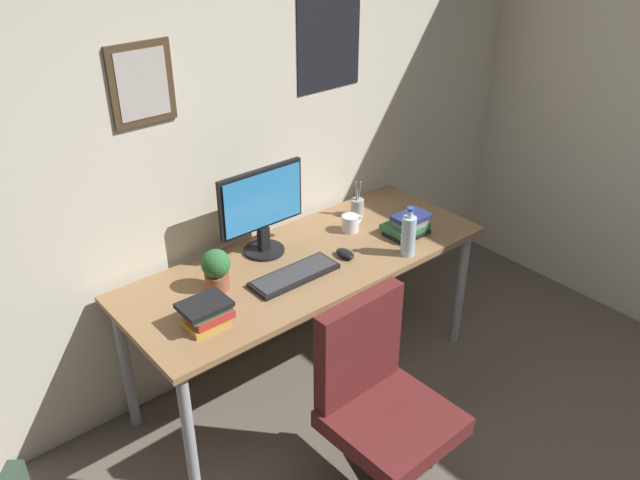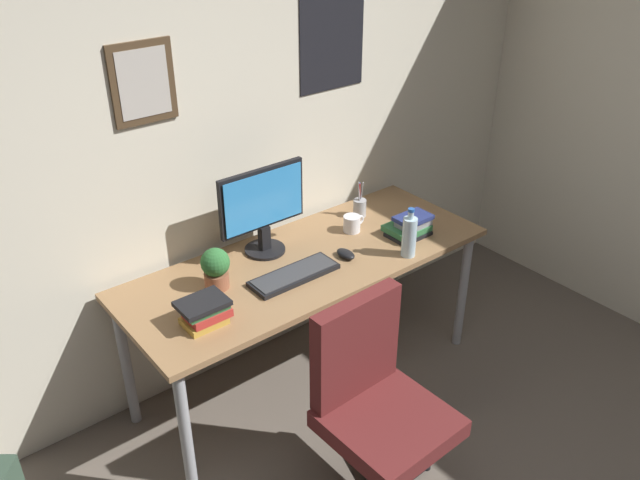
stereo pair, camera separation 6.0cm
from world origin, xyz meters
TOP-DOWN VIEW (x-y plane):
  - wall_back at (0.00, 2.15)m, footprint 4.40×0.10m
  - desk at (0.26, 1.72)m, footprint 1.83×0.70m
  - office_chair at (0.02, 0.97)m, footprint 0.55×0.57m
  - monitor at (0.14, 1.91)m, footprint 0.46×0.20m
  - keyboard at (0.11, 1.63)m, footprint 0.43×0.15m
  - computer_mouse at (0.41, 1.62)m, footprint 0.06×0.11m
  - water_bottle at (0.66, 1.44)m, footprint 0.07×0.07m
  - coffee_mug_near at (0.61, 1.80)m, footprint 0.13×0.09m
  - potted_plant at (-0.21, 1.78)m, footprint 0.13×0.13m
  - pen_cup at (0.75, 1.90)m, footprint 0.07×0.07m
  - book_stack_left at (0.82, 1.59)m, footprint 0.22×0.18m
  - book_stack_right at (-0.38, 1.58)m, footprint 0.20×0.15m

SIDE VIEW (x-z plane):
  - office_chair at x=0.02m, z-range 0.05..1.00m
  - desk at x=0.26m, z-range 0.30..1.05m
  - keyboard at x=0.11m, z-range 0.75..0.77m
  - computer_mouse at x=0.41m, z-range 0.75..0.78m
  - coffee_mug_near at x=0.61m, z-range 0.75..0.83m
  - book_stack_left at x=0.82m, z-range 0.74..0.85m
  - pen_cup at x=0.75m, z-range 0.70..0.90m
  - book_stack_right at x=-0.38m, z-range 0.75..0.86m
  - potted_plant at x=-0.21m, z-range 0.75..0.95m
  - water_bottle at x=0.66m, z-range 0.73..0.98m
  - monitor at x=0.14m, z-range 0.77..1.20m
  - wall_back at x=0.00m, z-range 0.00..2.60m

